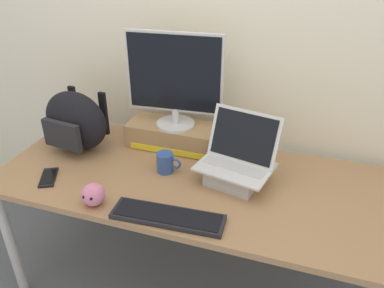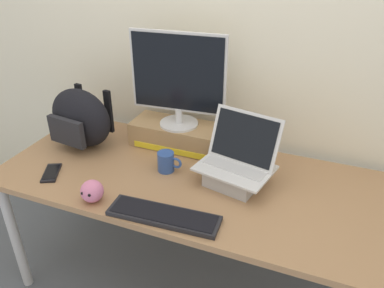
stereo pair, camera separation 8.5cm
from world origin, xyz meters
name	(u,v)px [view 2 (the right image)]	position (x,y,z in m)	size (l,w,h in m)	color
ground_plane	(192,284)	(0.00, 0.00, 0.00)	(20.00, 20.00, 0.00)	#515660
back_wall	(229,27)	(0.00, 0.49, 1.30)	(7.00, 0.10, 2.60)	silver
desk	(192,189)	(0.00, 0.00, 0.65)	(1.82, 0.77, 0.71)	#99704C
toner_box_yellow	(179,135)	(-0.18, 0.26, 0.78)	(0.50, 0.21, 0.12)	#9E7A51
desktop_monitor	(178,79)	(-0.18, 0.26, 1.09)	(0.48, 0.20, 0.48)	silver
open_laptop	(236,170)	(0.20, 0.04, 0.78)	(0.36, 0.30, 0.31)	#ADADB2
external_keyboard	(164,216)	(0.00, -0.30, 0.73)	(0.46, 0.15, 0.02)	black
messenger_backpack	(81,118)	(-0.65, 0.08, 0.87)	(0.38, 0.27, 0.31)	black
coffee_mug	(166,162)	(-0.14, 0.01, 0.76)	(0.12, 0.08, 0.10)	#2D4C93
cell_phone	(51,173)	(-0.63, -0.21, 0.72)	(0.13, 0.17, 0.01)	black
plush_toy	(92,191)	(-0.33, -0.31, 0.76)	(0.10, 0.10, 0.10)	#CC7099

